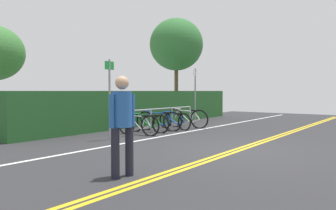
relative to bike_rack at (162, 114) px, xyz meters
name	(u,v)px	position (x,y,z in m)	size (l,w,h in m)	color
ground_plane	(239,151)	(-2.09, -3.88, -0.62)	(29.03, 13.80, 0.05)	#2B2B2D
centre_line_yellow_inner	(242,150)	(-2.09, -3.96, -0.59)	(26.12, 0.10, 0.00)	gold
centre_line_yellow_outer	(236,149)	(-2.09, -3.80, -0.59)	(26.12, 0.10, 0.00)	gold
bike_lane_stripe_white	(145,140)	(-2.09, -0.92, -0.59)	(26.12, 0.12, 0.00)	white
bike_rack	(162,114)	(0.00, 0.00, 0.00)	(3.86, 0.05, 0.82)	#9EA0A5
bicycle_0	(138,125)	(-1.36, -0.04, -0.25)	(0.46, 1.67, 0.72)	black
bicycle_1	(148,123)	(-0.65, 0.13, -0.27)	(0.46, 1.66, 0.68)	black
bicycle_2	(159,121)	(0.00, 0.13, -0.24)	(0.59, 1.73, 0.74)	black
bicycle_3	(175,121)	(0.75, -0.04, -0.28)	(0.51, 1.67, 0.68)	black
bicycle_4	(187,118)	(1.46, -0.14, -0.23)	(0.46, 1.80, 0.77)	black
pedestrian	(122,119)	(-5.70, -3.41, 0.38)	(0.48, 0.32, 1.68)	#1E1E2D
sign_post_near	(110,92)	(-2.72, -0.12, 0.82)	(0.36, 0.06, 2.35)	gray
sign_post_far	(195,91)	(2.72, 0.26, 0.84)	(0.36, 0.10, 2.39)	gray
hedge_backdrop	(144,108)	(1.50, 2.05, 0.13)	(12.81, 1.01, 1.43)	#235626
tree_mid	(176,45)	(6.03, 3.47, 3.41)	(2.96, 2.96, 5.46)	brown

